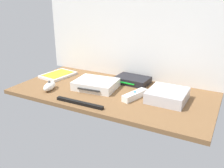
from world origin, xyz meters
TOP-DOWN VIEW (x-y plane):
  - ground_plane at (0.00, 0.00)cm, footprint 100.00×48.00cm
  - back_wall at (0.00, 24.60)cm, footprint 110.00×1.20cm
  - game_console at (-9.41, -0.21)cm, footprint 22.44×18.00cm
  - mini_computer at (27.66, 1.95)cm, footprint 17.21×17.21cm
  - game_case at (-39.68, 6.56)cm, footprint 16.15×20.73cm
  - network_router at (4.21, 16.26)cm, footprint 18.57×13.03cm
  - remote_wand at (13.36, -2.35)cm, footprint 7.68×15.21cm
  - remote_nunchuk at (-29.17, -12.95)cm, footprint 6.65×10.76cm
  - sensor_bar at (-5.80, -20.18)cm, footprint 24.02×2.08cm

SIDE VIEW (x-z plane):
  - ground_plane at x=0.00cm, z-range -2.00..0.00cm
  - sensor_bar at x=-5.80cm, z-range 0.00..1.40cm
  - game_case at x=-39.68cm, z-range -0.02..1.54cm
  - remote_wand at x=13.36cm, z-range -0.19..3.21cm
  - network_router at x=4.21cm, z-range 0.00..3.40cm
  - remote_nunchuk at x=-29.17cm, z-range -0.51..4.59cm
  - game_console at x=-9.41cm, z-range 0.00..4.40cm
  - mini_computer at x=27.66cm, z-range -0.01..5.29cm
  - back_wall at x=0.00cm, z-range 0.00..64.00cm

